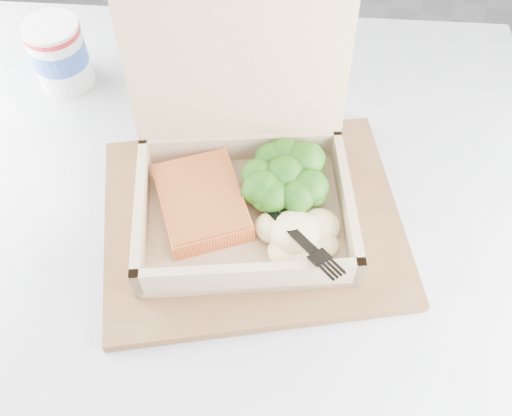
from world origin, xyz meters
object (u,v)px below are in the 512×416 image
(cafe_table, at_px, (226,300))
(takeout_container, at_px, (243,167))
(paper_cup, at_px, (59,53))
(serving_tray, at_px, (252,221))

(cafe_table, relative_size, takeout_container, 3.30)
(cafe_table, xyz_separation_m, takeout_container, (0.01, 0.05, 0.26))
(cafe_table, bearing_deg, paper_cup, 150.67)
(serving_tray, relative_size, takeout_container, 1.13)
(serving_tray, distance_m, paper_cup, 0.35)
(takeout_container, bearing_deg, serving_tray, -73.92)
(paper_cup, bearing_deg, takeout_container, -20.97)
(takeout_container, bearing_deg, paper_cup, 136.58)
(serving_tray, bearing_deg, cafe_table, -148.56)
(cafe_table, distance_m, takeout_container, 0.26)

